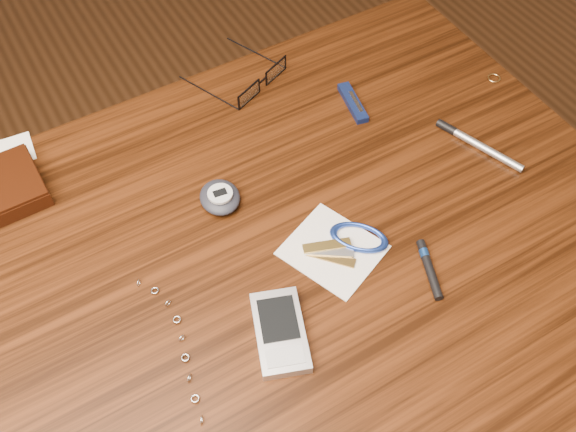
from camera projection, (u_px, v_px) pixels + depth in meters
name	position (u px, v px, depth m)	size (l,w,h in m)	color
desk	(263.00, 302.00, 0.87)	(1.00, 0.70, 0.75)	#351708
eyeglasses	(259.00, 81.00, 0.97)	(0.15, 0.15, 0.03)	black
gold_ring	(494.00, 78.00, 0.98)	(0.02, 0.02, 0.00)	tan
pda_phone	(280.00, 332.00, 0.73)	(0.09, 0.12, 0.02)	#B3B3B8
pedometer	(220.00, 197.00, 0.84)	(0.06, 0.07, 0.02)	black
notepad_keys	(347.00, 243.00, 0.80)	(0.15, 0.14, 0.01)	silver
pocket_knife	(353.00, 103.00, 0.95)	(0.03, 0.08, 0.01)	#0C1A38
silver_pen	(472.00, 141.00, 0.90)	(0.06, 0.13, 0.01)	#BABABF
black_blue_pen	(429.00, 267.00, 0.78)	(0.04, 0.08, 0.01)	black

